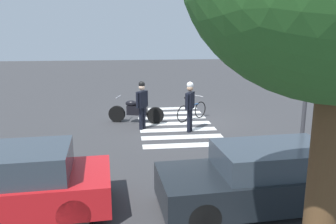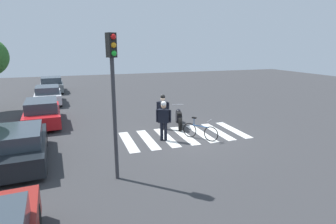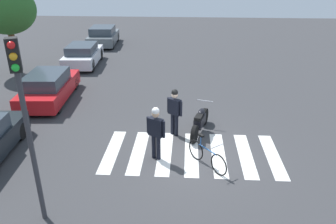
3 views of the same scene
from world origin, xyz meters
name	(u,v)px [view 2 (image 2 of 3)]	position (x,y,z in m)	size (l,w,h in m)	color
ground_plane	(184,135)	(0.00, 0.00, 0.00)	(60.00, 60.00, 0.00)	#38383A
police_motorcycle	(179,118)	(1.51, -0.31, 0.46)	(2.18, 0.86, 1.05)	black
leaning_bicycle	(200,131)	(-0.75, -0.46, 0.38)	(1.40, 1.13, 1.01)	black
officer_on_foot	(164,118)	(-0.37, 1.16, 1.06)	(0.41, 0.61, 1.82)	black
officer_by_motorcycle	(163,109)	(1.31, 0.64, 1.05)	(0.45, 0.56, 1.80)	black
crosswalk_stripes	(184,135)	(0.00, 0.00, 0.00)	(2.82, 5.85, 0.01)	silver
car_black_suv	(21,146)	(-0.91, 6.81, 0.63)	(4.36, 1.93, 1.32)	black
car_red_convertible	(42,112)	(4.34, 6.54, 0.65)	(4.40, 2.02, 1.37)	black
car_white_van	(48,95)	(10.09, 6.65, 0.65)	(4.03, 2.01, 1.33)	black
car_grey_coupe	(52,85)	(15.60, 6.70, 0.67)	(4.11, 2.14, 1.41)	black
traffic_light_pole	(113,85)	(-3.34, 3.72, 3.03)	(0.36, 0.32, 4.55)	#38383D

